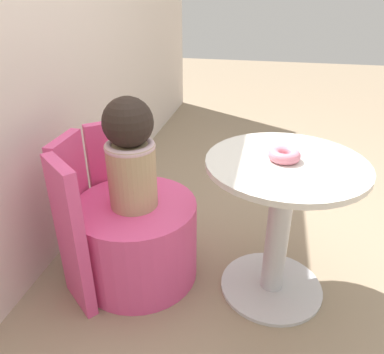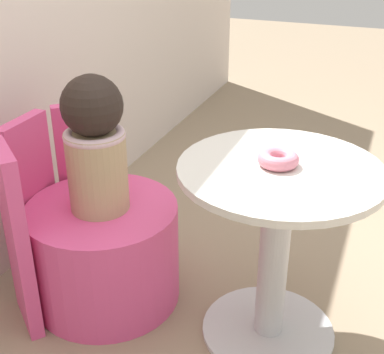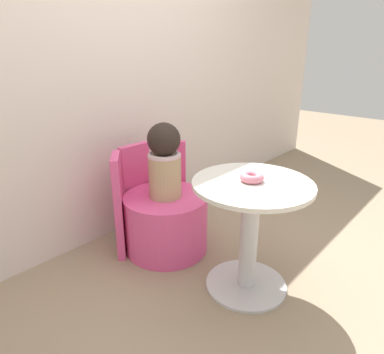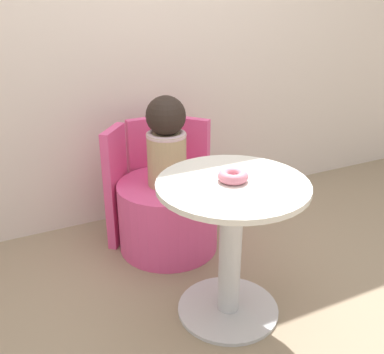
{
  "view_description": "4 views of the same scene",
  "coord_description": "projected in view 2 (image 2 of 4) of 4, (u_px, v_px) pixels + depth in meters",
  "views": [
    {
      "loc": [
        -1.4,
        0.05,
        1.31
      ],
      "look_at": [
        -0.05,
        0.34,
        0.59
      ],
      "focal_mm": 35.0,
      "sensor_mm": 36.0,
      "label": 1
    },
    {
      "loc": [
        -1.49,
        -0.34,
        1.39
      ],
      "look_at": [
        -0.03,
        0.25,
        0.6
      ],
      "focal_mm": 50.0,
      "sensor_mm": 36.0,
      "label": 2
    },
    {
      "loc": [
        -1.47,
        -0.93,
        1.35
      ],
      "look_at": [
        -0.07,
        0.32,
        0.63
      ],
      "focal_mm": 32.0,
      "sensor_mm": 36.0,
      "label": 3
    },
    {
      "loc": [
        -0.9,
        -1.51,
        1.45
      ],
      "look_at": [
        -0.04,
        0.26,
        0.59
      ],
      "focal_mm": 42.0,
      "sensor_mm": 36.0,
      "label": 4
    }
  ],
  "objects": [
    {
      "name": "tub_chair",
      "position": [
        105.0,
        252.0,
        2.07
      ],
      "size": [
        0.57,
        0.57,
        0.41
      ],
      "color": "#E54C8C",
      "rests_on": "ground_plane"
    },
    {
      "name": "donut",
      "position": [
        278.0,
        159.0,
        1.67
      ],
      "size": [
        0.13,
        0.13,
        0.04
      ],
      "color": "pink",
      "rests_on": "round_table"
    },
    {
      "name": "ground_plane",
      "position": [
        257.0,
        330.0,
        1.98
      ],
      "size": [
        12.0,
        12.0,
        0.0
      ],
      "primitive_type": "plane",
      "color": "gray"
    },
    {
      "name": "booth_backrest",
      "position": [
        49.0,
        207.0,
        2.08
      ],
      "size": [
        0.67,
        0.25,
        0.71
      ],
      "color": "#E54C8C",
      "rests_on": "ground_plane"
    },
    {
      "name": "child_figure",
      "position": [
        95.0,
        144.0,
        1.87
      ],
      "size": [
        0.22,
        0.22,
        0.5
      ],
      "color": "tan",
      "rests_on": "tub_chair"
    },
    {
      "name": "round_table",
      "position": [
        276.0,
        232.0,
        1.77
      ],
      "size": [
        0.66,
        0.66,
        0.67
      ],
      "color": "silver",
      "rests_on": "ground_plane"
    }
  ]
}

